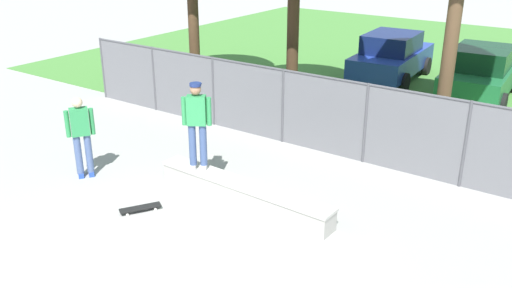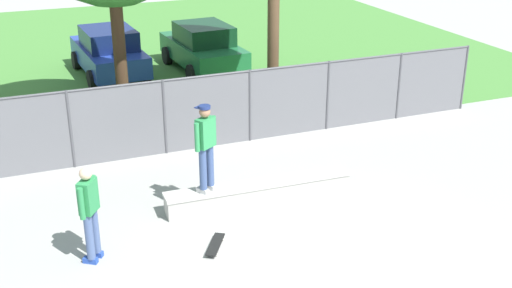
{
  "view_description": "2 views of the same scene",
  "coord_description": "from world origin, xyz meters",
  "views": [
    {
      "loc": [
        5.84,
        -5.87,
        5.22
      ],
      "look_at": [
        0.08,
        2.35,
        1.16
      ],
      "focal_mm": 38.67,
      "sensor_mm": 36.0,
      "label": 1
    },
    {
      "loc": [
        -4.55,
        -9.33,
        6.4
      ],
      "look_at": [
        0.06,
        2.17,
        1.24
      ],
      "focal_mm": 45.49,
      "sensor_mm": 36.0,
      "label": 2
    }
  ],
  "objects": [
    {
      "name": "car_green",
      "position": [
        1.97,
        11.89,
        0.84
      ],
      "size": [
        2.22,
        4.3,
        1.66
      ],
      "color": "#1E6638",
      "rests_on": "ground"
    },
    {
      "name": "concrete_ledge",
      "position": [
        0.04,
        1.95,
        0.23
      ],
      "size": [
        4.04,
        0.63,
        0.46
      ],
      "color": "#A8A59E",
      "rests_on": "ground"
    },
    {
      "name": "skateboard",
      "position": [
        -1.4,
        0.55,
        0.07
      ],
      "size": [
        0.59,
        0.79,
        0.09
      ],
      "color": "black",
      "rests_on": "ground"
    },
    {
      "name": "ground_plane",
      "position": [
        0.0,
        0.0,
        0.0
      ],
      "size": [
        80.0,
        80.0,
        0.0
      ],
      "primitive_type": "plane",
      "color": "#9E9E99"
    },
    {
      "name": "chainlink_fence",
      "position": [
        0.0,
        5.22,
        1.02
      ],
      "size": [
        15.67,
        0.07,
        1.9
      ],
      "color": "#4C4C51",
      "rests_on": "ground"
    },
    {
      "name": "skateboarder",
      "position": [
        -1.09,
        1.96,
        1.49
      ],
      "size": [
        0.52,
        0.42,
        1.84
      ],
      "color": "beige",
      "rests_on": "concrete_ledge"
    },
    {
      "name": "bystander",
      "position": [
        -3.54,
        0.99,
        1.01
      ],
      "size": [
        0.42,
        0.51,
        1.82
      ],
      "color": "#2647A5",
      "rests_on": "ground"
    },
    {
      "name": "grass_strip",
      "position": [
        0.0,
        15.52,
        0.01
      ],
      "size": [
        27.6,
        20.0,
        0.02
      ],
      "primitive_type": "cube",
      "color": "#478438",
      "rests_on": "ground"
    },
    {
      "name": "car_blue",
      "position": [
        -1.19,
        12.45,
        0.84
      ],
      "size": [
        2.22,
        4.3,
        1.66
      ],
      "color": "#233D9E",
      "rests_on": "ground"
    }
  ]
}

